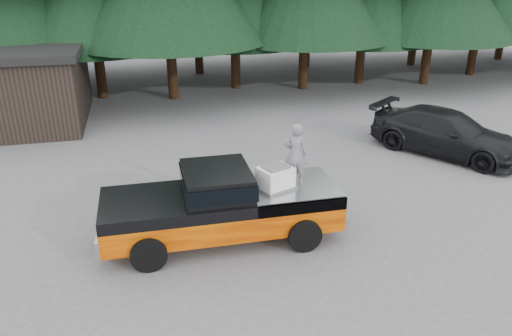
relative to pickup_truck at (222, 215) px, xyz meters
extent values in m
plane|color=#4C4C4E|center=(0.87, -0.45, -0.67)|extent=(120.00, 120.00, 0.00)
cube|color=black|center=(-0.10, 0.00, 0.96)|extent=(1.66, 1.90, 0.59)
cube|color=silver|center=(1.34, -0.13, 0.93)|extent=(0.96, 0.89, 0.53)
imported|color=slate|center=(1.90, 0.05, 1.46)|extent=(0.66, 0.53, 1.59)
imported|color=black|center=(8.87, 4.10, 0.12)|extent=(4.93, 5.67, 1.57)
camera|label=1|loc=(-1.66, -10.92, 5.97)|focal=35.00mm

